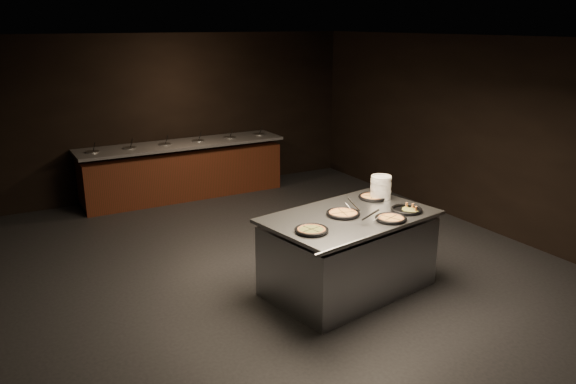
% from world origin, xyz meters
% --- Properties ---
extents(room, '(7.02, 8.02, 2.92)m').
position_xyz_m(room, '(0.00, 0.00, 1.45)').
color(room, black).
rests_on(room, ground).
extents(salad_bar, '(3.70, 0.83, 1.18)m').
position_xyz_m(salad_bar, '(0.00, 3.56, 0.44)').
color(salad_bar, '#4F1B12').
rests_on(salad_bar, ground).
extents(serving_counter, '(2.14, 1.58, 0.94)m').
position_xyz_m(serving_counter, '(0.44, -0.98, 0.45)').
color(serving_counter, '#B5B7BC').
rests_on(serving_counter, ground).
extents(plate_stack, '(0.26, 0.26, 0.29)m').
position_xyz_m(plate_stack, '(1.15, -0.64, 1.08)').
color(plate_stack, white).
rests_on(plate_stack, serving_counter).
extents(pan_veggie_whole, '(0.37, 0.37, 0.04)m').
position_xyz_m(pan_veggie_whole, '(-0.23, -1.22, 0.96)').
color(pan_veggie_whole, black).
rests_on(pan_veggie_whole, serving_counter).
extents(pan_cheese_whole, '(0.39, 0.39, 0.04)m').
position_xyz_m(pan_cheese_whole, '(0.37, -0.94, 0.96)').
color(pan_cheese_whole, black).
rests_on(pan_cheese_whole, serving_counter).
extents(pan_cheese_slices_a, '(0.36, 0.36, 0.04)m').
position_xyz_m(pan_cheese_slices_a, '(1.06, -0.60, 0.96)').
color(pan_cheese_slices_a, black).
rests_on(pan_cheese_slices_a, serving_counter).
extents(pan_cheese_slices_b, '(0.36, 0.36, 0.04)m').
position_xyz_m(pan_cheese_slices_b, '(0.74, -1.35, 0.96)').
color(pan_cheese_slices_b, black).
rests_on(pan_cheese_slices_b, serving_counter).
extents(pan_veggie_slices, '(0.37, 0.37, 0.04)m').
position_xyz_m(pan_veggie_slices, '(1.10, -1.20, 0.96)').
color(pan_veggie_slices, black).
rests_on(pan_veggie_slices, serving_counter).
extents(server_left, '(0.13, 0.32, 0.16)m').
position_xyz_m(server_left, '(0.52, -0.88, 1.02)').
color(server_left, '#B5B7BC').
rests_on(server_left, serving_counter).
extents(server_right, '(0.33, 0.14, 0.16)m').
position_xyz_m(server_right, '(0.52, -1.33, 1.02)').
color(server_right, '#B5B7BC').
rests_on(server_right, serving_counter).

